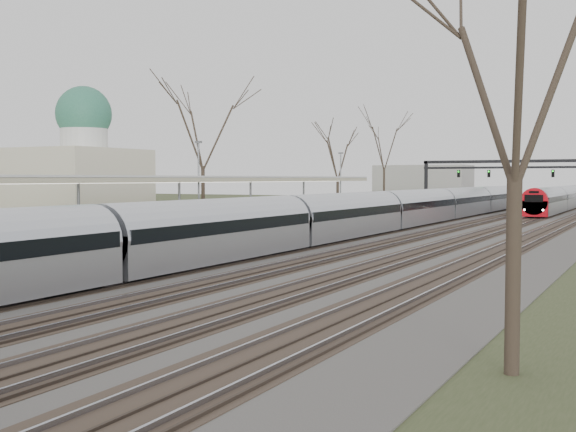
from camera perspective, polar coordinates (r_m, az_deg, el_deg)
name	(u,v)px	position (r m, az deg, el deg)	size (l,w,h in m)	color
track_bed	(440,229)	(56.90, 11.95, -1.00)	(24.00, 160.00, 0.22)	#474442
platform	(213,234)	(44.74, -5.91, -1.46)	(3.50, 69.00, 1.00)	#9E9B93
canopy	(168,179)	(40.92, -9.44, 2.91)	(4.10, 50.00, 3.11)	slate
dome_building	(66,182)	(53.03, -17.11, 2.60)	(10.00, 8.00, 10.30)	beige
signal_gantry	(514,170)	(86.02, 17.44, 3.49)	(21.00, 0.59, 6.08)	black
tree_west_far	(203,127)	(57.90, -6.76, 6.99)	(5.50, 5.50, 11.33)	#2D231C
tree_east_near	(517,45)	(15.10, 17.64, 12.73)	(4.50, 4.50, 9.27)	#2D231C
train_near	(384,213)	(52.80, 7.56, 0.27)	(2.62, 90.21, 3.05)	#ABAEB5
train_far	(571,197)	(102.21, 21.43, 1.40)	(2.62, 60.21, 3.05)	#ABAEB5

